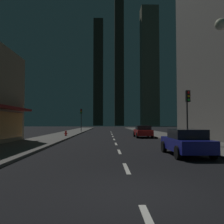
{
  "coord_description": "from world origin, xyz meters",
  "views": [
    {
      "loc": [
        -0.77,
        -6.07,
        1.82
      ],
      "look_at": [
        0.0,
        29.01,
        3.4
      ],
      "focal_mm": 37.28,
      "sensor_mm": 36.0,
      "label": 1
    }
  ],
  "objects": [
    {
      "name": "car_parked_far",
      "position": [
        3.6,
        22.04,
        0.74
      ],
      "size": [
        1.98,
        4.24,
        1.45
      ],
      "color": "#B21919",
      "rests_on": "ground"
    },
    {
      "name": "car_parked_near",
      "position": [
        3.6,
        6.7,
        0.74
      ],
      "size": [
        1.98,
        4.24,
        1.45
      ],
      "color": "navy",
      "rests_on": "ground"
    },
    {
      "name": "sidewalk_left",
      "position": [
        -7.0,
        32.0,
        0.07
      ],
      "size": [
        4.0,
        76.0,
        0.15
      ],
      "primitive_type": "cube",
      "color": "#605E59",
      "rests_on": "ground"
    },
    {
      "name": "skyscraper_distant_tall",
      "position": [
        -5.78,
        128.1,
        31.03
      ],
      "size": [
        5.53,
        5.75,
        62.07
      ],
      "primitive_type": "cube",
      "color": "#312E25",
      "rests_on": "ground"
    },
    {
      "name": "traffic_light_far_left",
      "position": [
        -5.5,
        36.69,
        3.19
      ],
      "size": [
        0.32,
        0.48,
        4.2
      ],
      "color": "#2D2D2D",
      "rests_on": "sidewalk_left"
    },
    {
      "name": "traffic_light_near_right",
      "position": [
        5.5,
        11.77,
        3.19
      ],
      "size": [
        0.32,
        0.48,
        4.2
      ],
      "color": "#2D2D2D",
      "rests_on": "sidewalk_right"
    },
    {
      "name": "skyscraper_distant_short",
      "position": [
        21.11,
        111.86,
        30.7
      ],
      "size": [
        8.76,
        7.38,
        61.4
      ],
      "primitive_type": "cube",
      "color": "#65604C",
      "rests_on": "ground"
    },
    {
      "name": "ground_plane",
      "position": [
        0.0,
        32.0,
        -0.05
      ],
      "size": [
        78.0,
        136.0,
        0.1
      ],
      "primitive_type": "cube",
      "color": "black"
    },
    {
      "name": "lane_marking_center",
      "position": [
        0.0,
        18.8,
        0.01
      ],
      "size": [
        0.16,
        43.8,
        0.01
      ],
      "color": "silver",
      "rests_on": "ground"
    },
    {
      "name": "skyscraper_distant_mid",
      "position": [
        6.14,
        124.1,
        36.97
      ],
      "size": [
        5.06,
        6.28,
        73.94
      ],
      "primitive_type": "cube",
      "color": "#312F25",
      "rests_on": "ground"
    },
    {
      "name": "fire_hydrant_far_left",
      "position": [
        -5.9,
        23.13,
        0.45
      ],
      "size": [
        0.42,
        0.3,
        0.65
      ],
      "color": "red",
      "rests_on": "sidewalk_left"
    },
    {
      "name": "sidewalk_right",
      "position": [
        7.0,
        32.0,
        0.07
      ],
      "size": [
        4.0,
        76.0,
        0.15
      ],
      "primitive_type": "cube",
      "color": "#605E59",
      "rests_on": "ground"
    }
  ]
}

